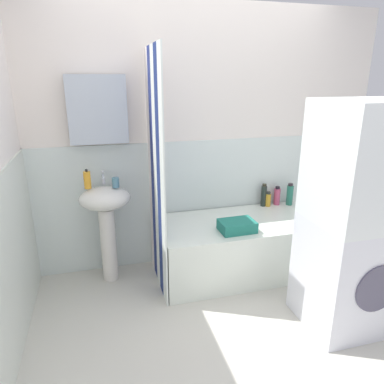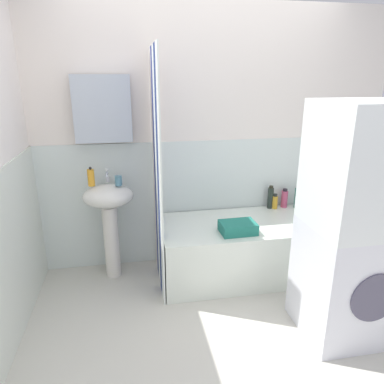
{
  "view_description": "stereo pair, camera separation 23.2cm",
  "coord_description": "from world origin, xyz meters",
  "px_view_note": "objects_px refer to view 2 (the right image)",
  "views": [
    {
      "loc": [
        -0.94,
        -1.92,
        1.77
      ],
      "look_at": [
        -0.22,
        0.71,
        0.88
      ],
      "focal_mm": 33.09,
      "sensor_mm": 36.0,
      "label": 1
    },
    {
      "loc": [
        -0.72,
        -1.97,
        1.77
      ],
      "look_at": [
        -0.22,
        0.71,
        0.88
      ],
      "focal_mm": 33.09,
      "sensor_mm": 36.0,
      "label": 2
    }
  ],
  "objects_px": {
    "bathtub": "(242,248)",
    "body_wash_bottle": "(284,198)",
    "towel_folded": "(238,228)",
    "conditioner_bottle": "(275,202)",
    "washer_dryer_stack": "(356,226)",
    "sink": "(109,210)",
    "soap_dispenser": "(91,177)",
    "toothbrush_cup": "(118,181)",
    "lotion_bottle": "(298,197)",
    "shampoo_bottle": "(270,198)"
  },
  "relations": [
    {
      "from": "toothbrush_cup",
      "to": "lotion_bottle",
      "type": "bearing_deg",
      "value": 4.07
    },
    {
      "from": "toothbrush_cup",
      "to": "shampoo_bottle",
      "type": "bearing_deg",
      "value": 6.26
    },
    {
      "from": "sink",
      "to": "soap_dispenser",
      "type": "height_order",
      "value": "soap_dispenser"
    },
    {
      "from": "sink",
      "to": "washer_dryer_stack",
      "type": "height_order",
      "value": "washer_dryer_stack"
    },
    {
      "from": "lotion_bottle",
      "to": "conditioner_bottle",
      "type": "bearing_deg",
      "value": 175.66
    },
    {
      "from": "body_wash_bottle",
      "to": "washer_dryer_stack",
      "type": "height_order",
      "value": "washer_dryer_stack"
    },
    {
      "from": "sink",
      "to": "conditioner_bottle",
      "type": "bearing_deg",
      "value": 4.05
    },
    {
      "from": "sink",
      "to": "washer_dryer_stack",
      "type": "xyz_separation_m",
      "value": [
        1.67,
        -1.06,
        0.17
      ]
    },
    {
      "from": "sink",
      "to": "soap_dispenser",
      "type": "distance_m",
      "value": 0.34
    },
    {
      "from": "shampoo_bottle",
      "to": "conditioner_bottle",
      "type": "bearing_deg",
      "value": -25.35
    },
    {
      "from": "soap_dispenser",
      "to": "lotion_bottle",
      "type": "height_order",
      "value": "soap_dispenser"
    },
    {
      "from": "lotion_bottle",
      "to": "washer_dryer_stack",
      "type": "distance_m",
      "value": 1.19
    },
    {
      "from": "conditioner_bottle",
      "to": "bathtub",
      "type": "bearing_deg",
      "value": -144.92
    },
    {
      "from": "bathtub",
      "to": "body_wash_bottle",
      "type": "bearing_deg",
      "value": 30.82
    },
    {
      "from": "soap_dispenser",
      "to": "towel_folded",
      "type": "height_order",
      "value": "soap_dispenser"
    },
    {
      "from": "soap_dispenser",
      "to": "sink",
      "type": "bearing_deg",
      "value": -1.09
    },
    {
      "from": "soap_dispenser",
      "to": "conditioner_bottle",
      "type": "height_order",
      "value": "soap_dispenser"
    },
    {
      "from": "conditioner_bottle",
      "to": "towel_folded",
      "type": "bearing_deg",
      "value": -137.76
    },
    {
      "from": "conditioner_bottle",
      "to": "towel_folded",
      "type": "relative_size",
      "value": 0.51
    },
    {
      "from": "shampoo_bottle",
      "to": "towel_folded",
      "type": "relative_size",
      "value": 0.78
    },
    {
      "from": "sink",
      "to": "conditioner_bottle",
      "type": "distance_m",
      "value": 1.61
    },
    {
      "from": "towel_folded",
      "to": "toothbrush_cup",
      "type": "bearing_deg",
      "value": 160.38
    },
    {
      "from": "body_wash_bottle",
      "to": "conditioner_bottle",
      "type": "height_order",
      "value": "body_wash_bottle"
    },
    {
      "from": "lotion_bottle",
      "to": "conditioner_bottle",
      "type": "xyz_separation_m",
      "value": [
        -0.23,
        0.02,
        -0.04
      ]
    },
    {
      "from": "toothbrush_cup",
      "to": "towel_folded",
      "type": "height_order",
      "value": "toothbrush_cup"
    },
    {
      "from": "shampoo_bottle",
      "to": "towel_folded",
      "type": "height_order",
      "value": "shampoo_bottle"
    },
    {
      "from": "toothbrush_cup",
      "to": "body_wash_bottle",
      "type": "height_order",
      "value": "toothbrush_cup"
    },
    {
      "from": "soap_dispenser",
      "to": "toothbrush_cup",
      "type": "distance_m",
      "value": 0.23
    },
    {
      "from": "lotion_bottle",
      "to": "body_wash_bottle",
      "type": "distance_m",
      "value": 0.13
    },
    {
      "from": "soap_dispenser",
      "to": "toothbrush_cup",
      "type": "xyz_separation_m",
      "value": [
        0.23,
        -0.03,
        -0.03
      ]
    },
    {
      "from": "body_wash_bottle",
      "to": "towel_folded",
      "type": "height_order",
      "value": "body_wash_bottle"
    },
    {
      "from": "conditioner_bottle",
      "to": "washer_dryer_stack",
      "type": "relative_size",
      "value": 0.09
    },
    {
      "from": "bathtub",
      "to": "sink",
      "type": "bearing_deg",
      "value": 171.3
    },
    {
      "from": "conditioner_bottle",
      "to": "washer_dryer_stack",
      "type": "bearing_deg",
      "value": -87.09
    },
    {
      "from": "body_wash_bottle",
      "to": "shampoo_bottle",
      "type": "height_order",
      "value": "shampoo_bottle"
    },
    {
      "from": "soap_dispenser",
      "to": "bathtub",
      "type": "distance_m",
      "value": 1.5
    },
    {
      "from": "shampoo_bottle",
      "to": "washer_dryer_stack",
      "type": "xyz_separation_m",
      "value": [
        0.1,
        -1.19,
        0.2
      ]
    },
    {
      "from": "lotion_bottle",
      "to": "washer_dryer_stack",
      "type": "height_order",
      "value": "washer_dryer_stack"
    },
    {
      "from": "soap_dispenser",
      "to": "towel_folded",
      "type": "distance_m",
      "value": 1.32
    },
    {
      "from": "washer_dryer_stack",
      "to": "toothbrush_cup",
      "type": "bearing_deg",
      "value": 146.65
    },
    {
      "from": "toothbrush_cup",
      "to": "bathtub",
      "type": "relative_size",
      "value": 0.06
    },
    {
      "from": "bathtub",
      "to": "shampoo_bottle",
      "type": "bearing_deg",
      "value": 39.67
    },
    {
      "from": "bathtub",
      "to": "towel_folded",
      "type": "height_order",
      "value": "towel_folded"
    },
    {
      "from": "toothbrush_cup",
      "to": "conditioner_bottle",
      "type": "bearing_deg",
      "value": 5.36
    },
    {
      "from": "lotion_bottle",
      "to": "conditioner_bottle",
      "type": "relative_size",
      "value": 1.48
    },
    {
      "from": "conditioner_bottle",
      "to": "sink",
      "type": "bearing_deg",
      "value": -175.95
    },
    {
      "from": "sink",
      "to": "body_wash_bottle",
      "type": "bearing_deg",
      "value": 4.51
    },
    {
      "from": "bathtub",
      "to": "body_wash_bottle",
      "type": "relative_size",
      "value": 7.79
    },
    {
      "from": "shampoo_bottle",
      "to": "washer_dryer_stack",
      "type": "distance_m",
      "value": 1.21
    },
    {
      "from": "toothbrush_cup",
      "to": "shampoo_bottle",
      "type": "xyz_separation_m",
      "value": [
        1.47,
        0.16,
        -0.3
      ]
    }
  ]
}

